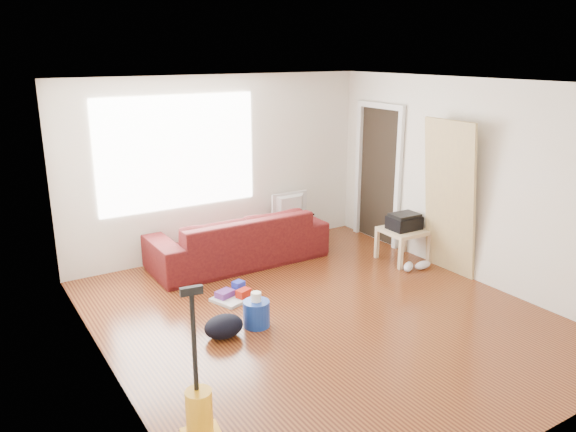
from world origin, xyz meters
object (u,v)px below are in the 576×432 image
vacuum (201,426)px  sofa (239,262)px  bucket (257,326)px  backpack (224,337)px  side_table (404,234)px  tv_stand (292,229)px  cleaning_tray (234,294)px

vacuum → sofa: bearing=66.8°
bucket → backpack: (-0.40, -0.03, 0.00)m
side_table → bucket: side_table is taller
side_table → sofa: bearing=149.9°
sofa → backpack: sofa is taller
tv_stand → vacuum: 4.67m
sofa → backpack: bearing=58.8°
tv_stand → backpack: bearing=-151.8°
backpack → vacuum: 1.76m
cleaning_tray → vacuum: vacuum is taller
side_table → tv_stand: bearing=123.5°
cleaning_tray → vacuum: 2.67m
backpack → side_table: bearing=5.3°
bucket → backpack: bucket is taller
sofa → cleaning_tray: size_ratio=4.31×
backpack → vacuum: vacuum is taller
side_table → backpack: (-3.06, -0.66, -0.38)m
side_table → bucket: bearing=-166.7°
sofa → tv_stand: (1.04, 0.27, 0.23)m
backpack → bucket: bearing=-2.5°
sofa → vacuum: size_ratio=1.85×
tv_stand → backpack: tv_stand is taller
tv_stand → cleaning_tray: 2.09m
side_table → cleaning_tray: bearing=177.6°
bucket → cleaning_tray: cleaning_tray is taller
side_table → vacuum: 4.50m
cleaning_tray → vacuum: (-1.40, -2.26, 0.19)m
sofa → vacuum: bearing=59.0°
bucket → sofa: bearing=68.6°
tv_stand → bucket: bearing=-146.3°
bucket → vacuum: vacuum is taller
tv_stand → backpack: size_ratio=1.70×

